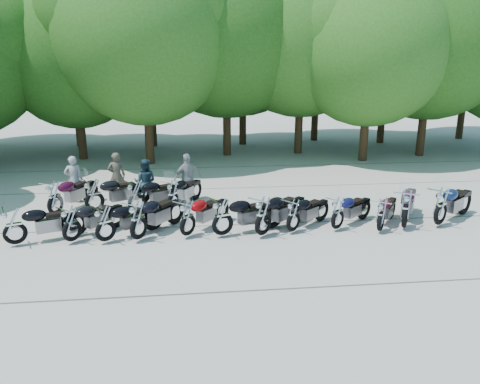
{
  "coord_description": "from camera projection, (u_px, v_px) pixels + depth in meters",
  "views": [
    {
      "loc": [
        -1.54,
        -12.67,
        5.13
      ],
      "look_at": [
        0.0,
        1.5,
        1.1
      ],
      "focal_mm": 35.0,
      "sensor_mm": 36.0,
      "label": 1
    }
  ],
  "objects": [
    {
      "name": "rider_0",
      "position": [
        74.0,
        179.0,
        17.31
      ],
      "size": [
        0.73,
        0.57,
        1.76
      ],
      "primitive_type": "imported",
      "rotation": [
        0.0,
        0.0,
        3.39
      ],
      "color": "#9D9C9F",
      "rests_on": "ground"
    },
    {
      "name": "tree_6",
      "position": [
        371.0,
        46.0,
        23.23
      ],
      "size": [
        8.0,
        8.0,
        9.82
      ],
      "color": "#3A2614",
      "rests_on": "ground"
    },
    {
      "name": "tree_4",
      "position": [
        226.0,
        30.0,
        24.45
      ],
      "size": [
        9.13,
        9.13,
        11.2
      ],
      "color": "#3A2614",
      "rests_on": "ground"
    },
    {
      "name": "motorcycle_15",
      "position": [
        173.0,
        194.0,
        16.22
      ],
      "size": [
        1.72,
        2.32,
        1.29
      ],
      "primitive_type": null,
      "rotation": [
        0.0,
        0.0,
        2.63
      ],
      "color": "black",
      "rests_on": "ground"
    },
    {
      "name": "tree_15",
      "position": [
        472.0,
        29.0,
        29.78
      ],
      "size": [
        9.67,
        9.67,
        11.86
      ],
      "color": "#3A2614",
      "rests_on": "ground"
    },
    {
      "name": "motorcycle_10",
      "position": [
        406.0,
        208.0,
        14.52
      ],
      "size": [
        1.95,
        2.57,
        1.43
      ],
      "primitive_type": null,
      "rotation": [
        0.0,
        0.0,
        2.61
      ],
      "color": "#350722",
      "rests_on": "ground"
    },
    {
      "name": "tree_2",
      "position": [
        74.0,
        56.0,
        23.76
      ],
      "size": [
        7.31,
        7.31,
        8.97
      ],
      "color": "#3A2614",
      "rests_on": "ground"
    },
    {
      "name": "motorcycle_11",
      "position": [
        441.0,
        205.0,
        14.75
      ],
      "size": [
        2.5,
        2.15,
        1.44
      ],
      "primitive_type": null,
      "rotation": [
        0.0,
        0.0,
        2.21
      ],
      "color": "#0E1C3F",
      "rests_on": "ground"
    },
    {
      "name": "tree_5",
      "position": [
        302.0,
        32.0,
        25.0
      ],
      "size": [
        9.04,
        9.04,
        11.1
      ],
      "color": "#3A2614",
      "rests_on": "ground"
    },
    {
      "name": "tree_12",
      "position": [
        243.0,
        50.0,
        28.06
      ],
      "size": [
        7.88,
        7.88,
        9.67
      ],
      "color": "#3A2614",
      "rests_on": "ground"
    },
    {
      "name": "motorcycle_7",
      "position": [
        293.0,
        214.0,
        14.23
      ],
      "size": [
        2.05,
        1.89,
        1.21
      ],
      "primitive_type": null,
      "rotation": [
        0.0,
        0.0,
        2.28
      ],
      "color": "black",
      "rests_on": "ground"
    },
    {
      "name": "tree_13",
      "position": [
        318.0,
        45.0,
        29.45
      ],
      "size": [
        8.31,
        8.31,
        10.2
      ],
      "color": "#3A2614",
      "rests_on": "ground"
    },
    {
      "name": "motorcycle_4",
      "position": [
        188.0,
        217.0,
        13.87
      ],
      "size": [
        2.02,
        2.2,
        1.3
      ],
      "primitive_type": null,
      "rotation": [
        0.0,
        0.0,
        2.43
      ],
      "color": "#850407",
      "rests_on": "ground"
    },
    {
      "name": "tree_10",
      "position": [
        72.0,
        51.0,
        27.51
      ],
      "size": [
        7.78,
        7.78,
        9.55
      ],
      "color": "#3A2614",
      "rests_on": "ground"
    },
    {
      "name": "tree_7",
      "position": [
        432.0,
        35.0,
        24.38
      ],
      "size": [
        8.79,
        8.79,
        10.79
      ],
      "color": "#3A2614",
      "rests_on": "ground"
    },
    {
      "name": "motorcycle_1",
      "position": [
        71.0,
        223.0,
        13.44
      ],
      "size": [
        1.98,
        2.1,
        1.25
      ],
      "primitive_type": null,
      "rotation": [
        0.0,
        0.0,
        2.41
      ],
      "color": "black",
      "rests_on": "ground"
    },
    {
      "name": "motorcycle_14",
      "position": [
        136.0,
        195.0,
        16.08
      ],
      "size": [
        2.35,
        1.77,
        1.3
      ],
      "primitive_type": null,
      "rotation": [
        0.0,
        0.0,
        2.1
      ],
      "color": "black",
      "rests_on": "ground"
    },
    {
      "name": "ground",
      "position": [
        246.0,
        242.0,
        13.68
      ],
      "size": [
        90.0,
        90.0,
        0.0
      ],
      "primitive_type": "plane",
      "color": "#A9A399",
      "rests_on": "ground"
    },
    {
      "name": "motorcycle_8",
      "position": [
        338.0,
        212.0,
        14.44
      ],
      "size": [
        2.09,
        1.86,
        1.22
      ],
      "primitive_type": null,
      "rotation": [
        0.0,
        0.0,
        2.25
      ],
      "color": "#0D0E39",
      "rests_on": "ground"
    },
    {
      "name": "motorcycle_9",
      "position": [
        381.0,
        214.0,
        14.28
      ],
      "size": [
        1.75,
        2.1,
        1.2
      ],
      "primitive_type": null,
      "rotation": [
        0.0,
        0.0,
        2.53
      ],
      "color": "#390715",
      "rests_on": "ground"
    },
    {
      "name": "motorcycle_5",
      "position": [
        223.0,
        216.0,
        13.87
      ],
      "size": [
        2.5,
        1.55,
        1.36
      ],
      "primitive_type": null,
      "rotation": [
        0.0,
        0.0,
        1.94
      ],
      "color": "black",
      "rests_on": "ground"
    },
    {
      "name": "motorcycle_2",
      "position": [
        105.0,
        223.0,
        13.43
      ],
      "size": [
        2.2,
        1.88,
        1.26
      ],
      "primitive_type": null,
      "rotation": [
        0.0,
        0.0,
        2.21
      ],
      "color": "black",
      "rests_on": "ground"
    },
    {
      "name": "motorcycle_12",
      "position": [
        55.0,
        197.0,
        15.78
      ],
      "size": [
        1.82,
        2.48,
        1.37
      ],
      "primitive_type": null,
      "rotation": [
        0.0,
        0.0,
        2.64
      ],
      "color": "#380720",
      "rests_on": "ground"
    },
    {
      "name": "motorcycle_0",
      "position": [
        14.0,
        225.0,
        13.2
      ],
      "size": [
        2.36,
        1.51,
        1.28
      ],
      "primitive_type": null,
      "rotation": [
        0.0,
        0.0,
        1.97
      ],
      "color": "black",
      "rests_on": "ground"
    },
    {
      "name": "rider_3",
      "position": [
        117.0,
        176.0,
        17.74
      ],
      "size": [
        0.72,
        0.54,
        1.8
      ],
      "primitive_type": "imported",
      "rotation": [
        0.0,
        0.0,
        3.32
      ],
      "color": "brown",
      "rests_on": "ground"
    },
    {
      "name": "tree_11",
      "position": [
        149.0,
        54.0,
        27.51
      ],
      "size": [
        7.56,
        7.56,
        9.28
      ],
      "color": "#3A2614",
      "rests_on": "ground"
    },
    {
      "name": "tree_3",
      "position": [
        144.0,
        34.0,
        22.34
      ],
      "size": [
        8.7,
        8.7,
        10.67
      ],
      "color": "#3A2614",
      "rests_on": "ground"
    },
    {
      "name": "tree_14",
      "position": [
        387.0,
        48.0,
        28.6
      ],
      "size": [
        8.02,
        8.02,
        9.84
      ],
      "color": "#3A2614",
      "rests_on": "ground"
    },
    {
      "name": "rider_2",
      "position": [
        188.0,
        178.0,
        17.33
      ],
      "size": [
        1.16,
        0.82,
        1.83
      ],
      "primitive_type": "imported",
      "rotation": [
        0.0,
        0.0,
        3.52
      ],
      "color": "#959698",
      "rests_on": "ground"
    },
    {
      "name": "motorcycle_3",
      "position": [
        138.0,
        219.0,
        13.57
      ],
      "size": [
        2.01,
        2.38,
        1.36
      ],
      "primitive_type": null,
      "rotation": [
        0.0,
        0.0,
        2.51
      ],
      "color": "black",
      "rests_on": "ground"
    },
    {
      "name": "motorcycle_13",
      "position": [
        94.0,
        194.0,
        16.09
      ],
      "size": [
        2.46,
        1.86,
        1.37
      ],
      "primitive_type": null,
      "rotation": [
        0.0,
        0.0,
        2.1
      ],
      "color": "black",
      "rests_on": "ground"
    },
    {
      "name": "motorcycle_6",
      "position": [
        263.0,
        215.0,
        13.88
      ],
      "size": [
        2.34,
        2.26,
        1.41
      ],
      "primitive_type": null,
      "rotation": [
        0.0,
        0.0,
        2.32
      ],
      "color": "black",
      "rests_on": "ground"
    },
    {
      "name": "rider_1",
      "position": [
        145.0,
        182.0,
        17.01
      ],
      "size": [
        0.92,
        0.77,
        1.71
      ],
      "primitive_type": "imported",
      "rotation": [
        0.0,
        0.0,
        2.99
      ],
      "color": "#223A47",
      "rests_on": "ground"
    }
  ]
}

